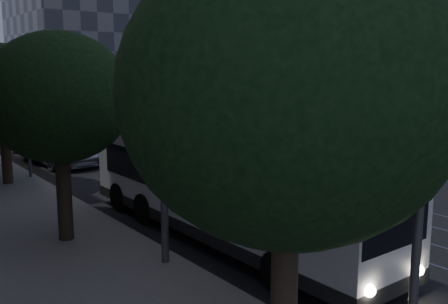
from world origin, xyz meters
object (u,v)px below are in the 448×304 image
trolleybus (218,181)px  pickup_silver (62,149)px  car_white_b (27,138)px  car_white_a (35,141)px  streetlamp_near (175,31)px

trolleybus → pickup_silver: trolleybus is taller
trolleybus → car_white_b: 21.54m
trolleybus → pickup_silver: size_ratio=2.11×
trolleybus → car_white_a: size_ratio=3.17×
car_white_b → streetlamp_near: (-2.42, -22.71, 5.47)m
pickup_silver → car_white_a: bearing=86.8°
streetlamp_near → pickup_silver: bearing=81.4°
pickup_silver → streetlamp_near: streetlamp_near is taller
trolleybus → car_white_a: trolleybus is taller
pickup_silver → car_white_b: size_ratio=1.32×
car_white_a → streetlamp_near: size_ratio=0.40×
trolleybus → car_white_b: bearing=88.9°
trolleybus → streetlamp_near: streetlamp_near is taller
pickup_silver → car_white_b: (0.00, 6.68, -0.18)m
car_white_a → car_white_b: car_white_a is taller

